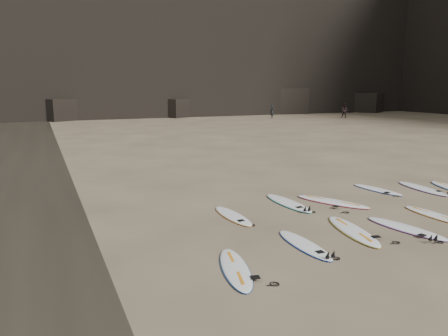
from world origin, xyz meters
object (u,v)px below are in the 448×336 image
Objects in this scene: surfboard_4 at (435,215)px; surfboard_7 at (332,201)px; person_a at (272,112)px; person_b at (345,111)px; surfboard_6 at (288,203)px; surfboard_2 at (353,230)px; surfboard_5 at (233,216)px; surfboard_0 at (235,268)px; surfboard_8 at (377,189)px; surfboard_1 at (304,244)px; surfboard_9 at (422,188)px; surfboard_3 at (406,228)px.

surfboard_4 is 3.22m from surfboard_7.
person_b is (8.46, -3.33, 0.12)m from person_a.
surfboard_7 reaches higher than surfboard_6.
surfboard_5 is (-2.48, 2.60, -0.01)m from surfboard_2.
surfboard_4 is (7.38, 1.23, -0.00)m from surfboard_0.
surfboard_7 is at bearing -172.36° from surfboard_8.
surfboard_6 reaches higher than surfboard_5.
surfboard_1 is at bearing -162.85° from surfboard_7.
surfboard_6 is at bearing -176.37° from surfboard_9.
surfboard_4 is at bearing 7.87° from surfboard_3.
surfboard_2 is at bearing -92.24° from person_b.
surfboard_7 is 1.05× the size of surfboard_9.
surfboard_0 is 3.95m from surfboard_5.
surfboard_2 is at bearing 12.69° from surfboard_1.
surfboard_9 is 1.57× the size of person_a.
surfboard_3 is 0.98× the size of surfboard_9.
surfboard_7 is at bearing 48.94° from surfboard_0.
surfboard_7 reaches higher than surfboard_9.
surfboard_2 is 5.42m from surfboard_8.
surfboard_5 is 3.85m from surfboard_7.
surfboard_0 is 1.27× the size of person_b.
surfboard_6 is 5.95m from surfboard_9.
surfboard_5 is at bearing -96.87° from person_b.
surfboard_5 is 8.32m from surfboard_9.
surfboard_2 reaches higher than surfboard_3.
surfboard_4 is 1.01× the size of surfboard_5.
surfboard_7 is (3.84, 0.15, 0.01)m from surfboard_5.
surfboard_1 is 5.19m from surfboard_4.
person_a is at bearing 58.03° from surfboard_8.
surfboard_0 is at bearing -171.29° from surfboard_4.
surfboard_8 is at bearing 34.86° from surfboard_1.
surfboard_9 reaches higher than surfboard_1.
surfboard_1 is at bearing -79.97° from surfboard_5.
person_a is 0.87× the size of person_b.
surfboard_9 is at bearing -3.51° from surfboard_6.
surfboard_8 is at bearing -10.68° from surfboard_7.
surfboard_1 is (2.22, 0.65, -0.00)m from surfboard_0.
surfboard_2 is 1.20× the size of surfboard_8.
person_b is at bearing 23.90° from surfboard_7.
person_a is (20.75, 38.70, 0.77)m from surfboard_1.
surfboard_0 reaches higher than surfboard_5.
surfboard_5 is (-0.64, 2.97, -0.00)m from surfboard_1.
surfboard_3 is 0.93× the size of surfboard_7.
surfboard_0 is 45.57m from person_a.
surfboard_9 is at bearing 36.28° from surfboard_0.
person_a reaches higher than surfboard_3.
surfboard_4 is at bearing 23.46° from surfboard_0.
surfboard_1 is 4.47m from surfboard_7.
surfboard_2 reaches higher than surfboard_5.
surfboard_8 is (0.77, 3.36, -0.00)m from surfboard_4.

